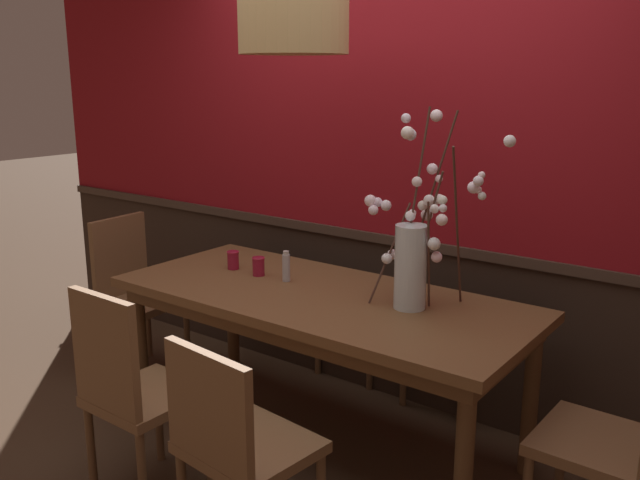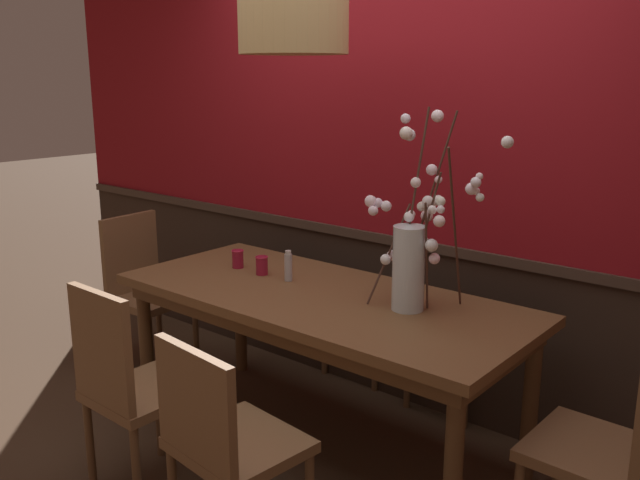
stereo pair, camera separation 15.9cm
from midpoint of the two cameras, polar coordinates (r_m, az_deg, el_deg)
name	(u,v)px [view 2 (the right image)]	position (r m, az deg, el deg)	size (l,w,h in m)	color
ground_plane	(320,441)	(3.53, 1.34, -16.47)	(24.00, 24.00, 0.00)	#422D1E
back_wall	(405,157)	(3.65, 8.37, 6.87)	(5.65, 0.14, 2.72)	#2D2119
dining_table	(320,310)	(3.24, 1.41, -5.90)	(2.01, 0.87, 0.77)	brown
chair_far_side_left	(373,287)	(4.12, 5.56, -3.94)	(0.44, 0.40, 0.95)	brown
chair_far_side_right	(461,310)	(3.79, 12.94, -5.72)	(0.41, 0.40, 0.97)	brown
chair_near_side_right	(224,438)	(2.57, -6.25, -16.20)	(0.48, 0.45, 0.88)	brown
chair_head_west_end	(144,285)	(4.27, -13.51, -3.69)	(0.43, 0.44, 0.95)	brown
chair_head_east_end	(615,445)	(2.74, 25.06, -15.33)	(0.44, 0.45, 0.89)	brown
chair_near_side_left	(129,382)	(2.99, -14.23, -11.51)	(0.41, 0.43, 0.95)	brown
vase_with_blossoms	(413,251)	(2.98, 9.28, -0.95)	(0.68, 0.39, 0.87)	silver
candle_holder_nearer_center	(262,265)	(3.50, -3.60, -2.14)	(0.07, 0.07, 0.10)	maroon
candle_holder_nearer_edge	(238,259)	(3.63, -5.66, -1.58)	(0.07, 0.07, 0.10)	maroon
condiment_bottle	(288,266)	(3.38, -1.33, -2.23)	(0.04, 0.04, 0.15)	#ADADB2
pendant_lamp	(293,26)	(3.05, -0.68, 17.52)	(0.48, 0.48, 0.86)	tan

